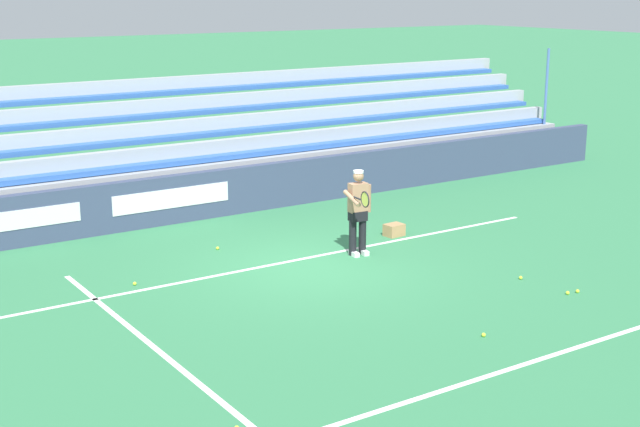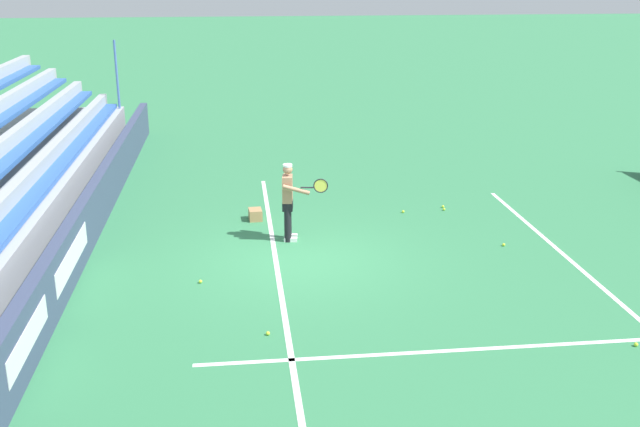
# 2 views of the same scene
# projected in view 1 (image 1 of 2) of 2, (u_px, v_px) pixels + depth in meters

# --- Properties ---
(ground_plane) EXTENTS (160.00, 160.00, 0.00)m
(ground_plane) POSITION_uv_depth(u_px,v_px,m) (312.00, 266.00, 17.06)
(ground_plane) COLOR #337A4C
(court_baseline_white) EXTENTS (12.00, 0.10, 0.01)m
(court_baseline_white) POSITION_uv_depth(u_px,v_px,m) (298.00, 260.00, 17.46)
(court_baseline_white) COLOR white
(court_baseline_white) RESTS_ON ground
(court_sideline_white) EXTENTS (0.10, 12.00, 0.01)m
(court_sideline_white) POSITION_uv_depth(u_px,v_px,m) (215.00, 397.00, 11.62)
(court_sideline_white) COLOR white
(court_sideline_white) RESTS_ON ground
(court_service_line_white) EXTENTS (8.22, 0.10, 0.01)m
(court_service_line_white) POSITION_uv_depth(u_px,v_px,m) (523.00, 365.00, 12.62)
(court_service_line_white) COLOR white
(court_service_line_white) RESTS_ON ground
(back_wall_sponsor_board) EXTENTS (25.77, 0.25, 1.10)m
(back_wall_sponsor_board) POSITION_uv_depth(u_px,v_px,m) (206.00, 195.00, 20.50)
(back_wall_sponsor_board) COLOR #384260
(back_wall_sponsor_board) RESTS_ON ground
(bleacher_stand) EXTENTS (24.48, 3.20, 3.40)m
(bleacher_stand) POSITION_uv_depth(u_px,v_px,m) (166.00, 170.00, 22.25)
(bleacher_stand) COLOR #9EA3A8
(bleacher_stand) RESTS_ON ground
(tennis_player) EXTENTS (0.65, 0.97, 1.71)m
(tennis_player) POSITION_uv_depth(u_px,v_px,m) (358.00, 211.00, 17.57)
(tennis_player) COLOR black
(tennis_player) RESTS_ON ground
(ball_box_cardboard) EXTENTS (0.42, 0.33, 0.26)m
(ball_box_cardboard) POSITION_uv_depth(u_px,v_px,m) (394.00, 230.00, 19.11)
(ball_box_cardboard) COLOR #A87F51
(ball_box_cardboard) RESTS_ON ground
(tennis_ball_far_right) EXTENTS (0.07, 0.07, 0.07)m
(tennis_ball_far_right) POSITION_uv_depth(u_px,v_px,m) (568.00, 293.00, 15.48)
(tennis_ball_far_right) COLOR #CCE533
(tennis_ball_far_right) RESTS_ON ground
(tennis_ball_toward_net) EXTENTS (0.07, 0.07, 0.07)m
(tennis_ball_toward_net) POSITION_uv_depth(u_px,v_px,m) (578.00, 291.00, 15.57)
(tennis_ball_toward_net) COLOR #CCE533
(tennis_ball_toward_net) RESTS_ON ground
(tennis_ball_on_baseline) EXTENTS (0.07, 0.07, 0.07)m
(tennis_ball_on_baseline) POSITION_uv_depth(u_px,v_px,m) (135.00, 284.00, 15.96)
(tennis_ball_on_baseline) COLOR #CCE533
(tennis_ball_on_baseline) RESTS_ON ground
(tennis_ball_midcourt) EXTENTS (0.07, 0.07, 0.07)m
(tennis_ball_midcourt) POSITION_uv_depth(u_px,v_px,m) (521.00, 278.00, 16.28)
(tennis_ball_midcourt) COLOR #CCE533
(tennis_ball_midcourt) RESTS_ON ground
(tennis_ball_near_player) EXTENTS (0.07, 0.07, 0.07)m
(tennis_ball_near_player) POSITION_uv_depth(u_px,v_px,m) (484.00, 335.00, 13.62)
(tennis_ball_near_player) COLOR #CCE533
(tennis_ball_near_player) RESTS_ON ground
(tennis_ball_by_box) EXTENTS (0.07, 0.07, 0.07)m
(tennis_ball_by_box) POSITION_uv_depth(u_px,v_px,m) (218.00, 248.00, 18.12)
(tennis_ball_by_box) COLOR #CCE533
(tennis_ball_by_box) RESTS_ON ground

